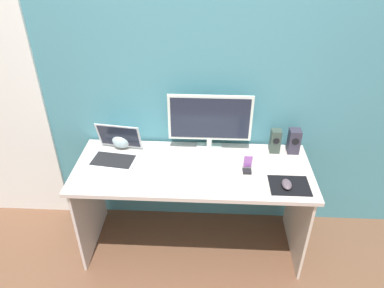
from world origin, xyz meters
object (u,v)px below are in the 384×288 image
Objects in this scene: laptop at (115,152)px; keyboard_external at (203,186)px; monitor at (210,121)px; mouse at (287,184)px; fishbowl at (122,139)px; speaker_near_monitor at (275,141)px; speaker_right at (294,141)px; phone_in_dock at (247,166)px.

laptop is 0.85× the size of keyboard_external.
monitor is at bearing 82.17° from keyboard_external.
mouse is (0.52, 0.02, 0.02)m from keyboard_external.
mouse is at bearing -13.15° from laptop.
fishbowl is 0.35× the size of keyboard_external.
monitor reaches higher than speaker_near_monitor.
speaker_right is at bearing -0.02° from speaker_near_monitor.
mouse is (-0.11, -0.40, -0.07)m from speaker_right.
keyboard_external is 2.94× the size of phone_in_dock.
speaker_near_monitor is 0.65m from keyboard_external.
phone_in_dock is (-0.21, -0.25, -0.04)m from speaker_near_monitor.
monitor is at bearing 179.73° from speaker_near_monitor.
monitor is 0.40m from phone_in_dock.
mouse is 0.28m from phone_in_dock.
keyboard_external is at bearing -35.38° from fishbowl.
phone_in_dock is (-0.23, 0.15, 0.03)m from mouse.
keyboard_external is (0.60, -0.42, -0.06)m from fishbowl.
speaker_right is 0.76m from keyboard_external.
fishbowl is at bearing 141.33° from keyboard_external.
laptop reaches higher than speaker_near_monitor.
phone_in_dock is at bearing 26.70° from keyboard_external.
fishbowl is 1.03× the size of phone_in_dock.
monitor is 1.66× the size of laptop.
speaker_near_monitor reaches higher than fishbowl.
speaker_right is 1.25m from laptop.
laptop is at bearing -168.06° from monitor.
laptop is at bearing -96.86° from fishbowl.
speaker_near_monitor is (-0.13, 0.00, -0.00)m from speaker_right.
laptop is at bearing -173.09° from speaker_near_monitor.
speaker_near_monitor is at bearing 94.32° from mouse.
keyboard_external is 0.33m from phone_in_dock.
phone_in_dock reaches higher than keyboard_external.
fishbowl is 1.44× the size of mouse.
fishbowl reaches higher than mouse.
monitor is 0.66m from mouse.
phone_in_dock is at bearing -129.89° from speaker_near_monitor.
keyboard_external is (-0.50, -0.42, -0.08)m from speaker_near_monitor.
monitor is 0.49m from speaker_near_monitor.
monitor reaches higher than fishbowl.
fishbowl is (-1.22, 0.01, -0.02)m from speaker_right.
speaker_near_monitor is 0.43× the size of keyboard_external.
speaker_right reaches higher than fishbowl.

